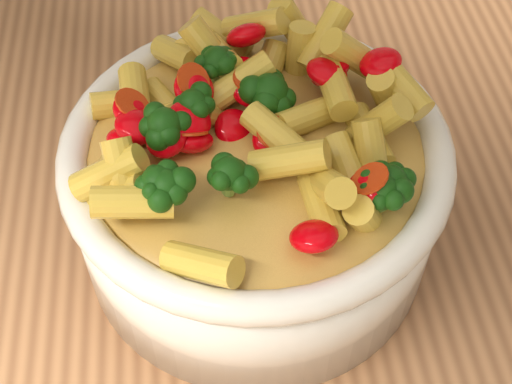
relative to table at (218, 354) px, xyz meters
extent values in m
cube|color=#AD744A|center=(0.00, 0.00, 0.08)|extent=(1.20, 0.80, 0.04)
cylinder|color=white|center=(0.03, 0.03, 0.15)|extent=(0.22, 0.22, 0.09)
ellipsoid|color=white|center=(0.03, 0.03, 0.12)|extent=(0.20, 0.20, 0.03)
torus|color=white|center=(0.03, 0.03, 0.19)|extent=(0.23, 0.23, 0.02)
ellipsoid|color=#F1B952|center=(0.03, 0.03, 0.19)|extent=(0.20, 0.20, 0.02)
camera|label=1|loc=(0.00, -0.24, 0.49)|focal=50.00mm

